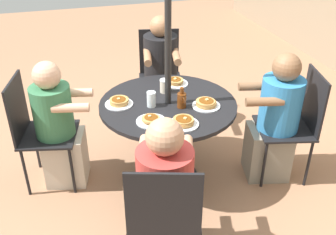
# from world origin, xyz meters

# --- Properties ---
(ground_plane) EXTENTS (12.00, 12.00, 0.00)m
(ground_plane) POSITION_xyz_m (0.00, 0.00, 0.00)
(ground_plane) COLOR #9E7051
(patio_table) EXTENTS (1.10, 1.10, 0.73)m
(patio_table) POSITION_xyz_m (0.00, 0.00, 0.62)
(patio_table) COLOR black
(patio_table) RESTS_ON ground
(umbrella_pole) EXTENTS (0.05, 0.05, 2.45)m
(umbrella_pole) POSITION_xyz_m (0.00, 0.00, 1.23)
(umbrella_pole) COLOR black
(umbrella_pole) RESTS_ON ground
(patio_chair_north) EXTENTS (0.52, 0.52, 0.96)m
(patio_chair_north) POSITION_xyz_m (-1.05, 0.22, 0.55)
(patio_chair_north) COLOR black
(patio_chair_north) RESTS_ON ground
(diner_north) EXTENTS (0.56, 0.42, 1.18)m
(diner_north) POSITION_xyz_m (-0.87, 0.18, 0.54)
(diner_north) COLOR slate
(diner_north) RESTS_ON ground
(patio_chair_east) EXTENTS (0.53, 0.53, 0.96)m
(patio_chair_east) POSITION_xyz_m (-0.24, -1.05, 0.55)
(patio_chair_east) COLOR black
(patio_chair_east) RESTS_ON ground
(diner_east) EXTENTS (0.40, 0.50, 1.11)m
(diner_east) POSITION_xyz_m (-0.20, -0.87, 0.51)
(diner_east) COLOR beige
(diner_east) RESTS_ON ground
(patio_chair_south) EXTENTS (0.55, 0.55, 0.96)m
(patio_chair_south) POSITION_xyz_m (1.02, -0.32, 0.55)
(patio_chair_south) COLOR black
(patio_chair_south) RESTS_ON ground
(diner_south) EXTENTS (0.53, 0.46, 1.12)m
(diner_south) POSITION_xyz_m (0.85, -0.27, 0.51)
(diner_south) COLOR #3D3D42
(diner_south) RESTS_ON ground
(patio_chair_west) EXTENTS (0.53, 0.53, 0.96)m
(patio_chair_west) POSITION_xyz_m (0.25, 1.04, 0.55)
(patio_chair_west) COLOR black
(patio_chair_west) RESTS_ON ground
(diner_west) EXTENTS (0.43, 0.53, 1.13)m
(diner_west) POSITION_xyz_m (0.21, 0.87, 0.52)
(diner_west) COLOR gray
(diner_west) RESTS_ON ground
(pancake_plate_a) EXTENTS (0.22, 0.22, 0.06)m
(pancake_plate_a) POSITION_xyz_m (0.14, 0.27, 0.76)
(pancake_plate_a) COLOR white
(pancake_plate_a) RESTS_ON patio_table
(pancake_plate_b) EXTENTS (0.22, 0.22, 0.06)m
(pancake_plate_b) POSITION_xyz_m (-0.31, 0.16, 0.75)
(pancake_plate_b) COLOR white
(pancake_plate_b) RESTS_ON patio_table
(pancake_plate_c) EXTENTS (0.22, 0.22, 0.06)m
(pancake_plate_c) POSITION_xyz_m (0.35, 0.01, 0.75)
(pancake_plate_c) COLOR white
(pancake_plate_c) RESTS_ON patio_table
(pancake_plate_d) EXTENTS (0.22, 0.22, 0.06)m
(pancake_plate_d) POSITION_xyz_m (-0.08, -0.38, 0.75)
(pancake_plate_d) COLOR white
(pancake_plate_d) RESTS_ON patio_table
(pancake_plate_e) EXTENTS (0.22, 0.22, 0.05)m
(pancake_plate_e) POSITION_xyz_m (0.25, -0.20, 0.75)
(pancake_plate_e) COLOR white
(pancake_plate_e) RESTS_ON patio_table
(syrup_bottle) EXTENTS (0.10, 0.07, 0.17)m
(syrup_bottle) POSITION_xyz_m (0.10, 0.08, 0.80)
(syrup_bottle) COLOR #602D0F
(syrup_bottle) RESTS_ON patio_table
(coffee_cup) EXTENTS (0.08, 0.08, 0.11)m
(coffee_cup) POSITION_xyz_m (-0.19, 0.03, 0.79)
(coffee_cup) COLOR beige
(coffee_cup) RESTS_ON patio_table
(drinking_glass_a) EXTENTS (0.07, 0.07, 0.12)m
(drinking_glass_a) POSITION_xyz_m (0.02, -0.14, 0.79)
(drinking_glass_a) COLOR silver
(drinking_glass_a) RESTS_ON patio_table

